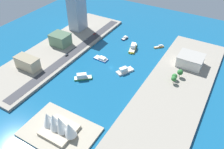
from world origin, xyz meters
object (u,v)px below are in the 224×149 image
pickup_red (94,34)px  sedan_silver (87,39)px  office_block_beige (27,63)px  ferry_yellow_fast (133,47)px  suv_black (67,55)px  opera_landmark (58,125)px  catamaran_blue (101,59)px  patrol_launch_navy (125,38)px  terminal_long_green (60,39)px  hotel_broad_white (190,60)px  ferry_white_commuter (124,70)px  tower_tall_glass (76,6)px  traffic_light_waterfront (96,37)px  ferry_green_doubledeck (82,77)px  water_taxi_orange (159,47)px

pickup_red → sedan_silver: pickup_red is taller
office_block_beige → pickup_red: size_ratio=6.61×
ferry_yellow_fast → sedan_silver: (69.56, 15.94, 1.13)m
suv_black → opera_landmark: size_ratio=0.13×
catamaran_blue → patrol_launch_navy: bearing=-91.0°
office_block_beige → sedan_silver: bearing=-103.2°
terminal_long_green → sedan_silver: 39.24m
hotel_broad_white → sedan_silver: bearing=5.3°
office_block_beige → suv_black: (-23.86, -45.76, -6.70)m
catamaran_blue → pickup_red: (44.52, -50.20, 2.51)m
patrol_launch_navy → hotel_broad_white: (-105.30, 22.66, 8.72)m
patrol_launch_navy → terminal_long_green: terminal_long_green is taller
catamaran_blue → ferry_yellow_fast: bearing=-119.0°
catamaran_blue → patrol_launch_navy: catamaran_blue is taller
ferry_yellow_fast → ferry_white_commuter: bearing=105.3°
ferry_white_commuter → sedan_silver: (84.30, -38.03, 1.53)m
patrol_launch_navy → sedan_silver: bearing=38.7°
tower_tall_glass → opera_landmark: (-107.93, 173.78, -29.84)m
tower_tall_glass → traffic_light_waterfront: (-44.44, 15.51, -32.94)m
catamaran_blue → traffic_light_waterfront: traffic_light_waterfront is taller
catamaran_blue → office_block_beige: (66.61, 65.34, 9.22)m
ferry_white_commuter → hotel_broad_white: (-66.55, -51.92, 7.70)m
catamaran_blue → pickup_red: bearing=-48.4°
ferry_green_doubledeck → sedan_silver: bearing=-58.0°
patrol_launch_navy → office_block_beige: bearing=62.7°
patrol_launch_navy → opera_landmark: size_ratio=0.35×
ferry_green_doubledeck → tower_tall_glass: 132.54m
water_taxi_orange → traffic_light_waterfront: bearing=19.3°
ferry_yellow_fast → office_block_beige: (91.71, 110.59, 7.91)m
tower_tall_glass → sedan_silver: tower_tall_glass is taller
tower_tall_glass → sedan_silver: size_ratio=16.62×
traffic_light_waterfront → water_taxi_orange: bearing=-160.7°
ferry_yellow_fast → sedan_silver: 71.37m
patrol_launch_navy → terminal_long_green: (70.01, 66.29, 10.04)m
suv_black → terminal_long_green: bearing=-36.2°
water_taxi_orange → tower_tall_glass: 139.55m
ferry_white_commuter → catamaran_blue: bearing=-12.4°
water_taxi_orange → suv_black: size_ratio=2.62×
ferry_yellow_fast → traffic_light_waterfront: 58.70m
tower_tall_glass → suv_black: tower_tall_glass is taller
ferry_green_doubledeck → pickup_red: bearing=-63.9°
office_block_beige → tower_tall_glass: bearing=-84.8°
patrol_launch_navy → opera_landmark: bearing=99.0°
opera_landmark → suv_black: bearing=-54.1°
ferry_yellow_fast → catamaran_blue: 51.76m
ferry_green_doubledeck → pickup_red: (47.09, -96.12, 1.11)m
ferry_white_commuter → pickup_red: size_ratio=5.04×
ferry_green_doubledeck → tower_tall_glass: (79.90, -98.89, 37.46)m
water_taxi_orange → patrol_launch_navy: bearing=2.8°
ferry_yellow_fast → terminal_long_green: size_ratio=1.04×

